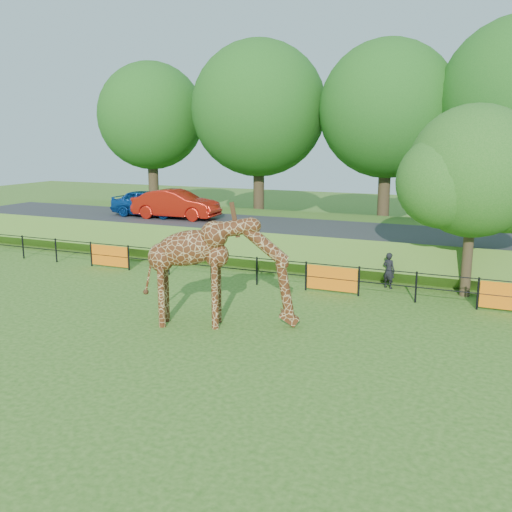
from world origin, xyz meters
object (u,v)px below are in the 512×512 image
object	(u,v)px
visitor	(389,270)
tree_east	(477,177)
giraffe	(221,272)
car_red	(176,204)
car_blue	(149,203)

from	to	relation	value
visitor	tree_east	world-z (taller)	tree_east
giraffe	car_red	size ratio (longest dim) A/B	1.03
giraffe	tree_east	world-z (taller)	tree_east
car_red	tree_east	distance (m)	15.45
visitor	tree_east	distance (m)	4.58
car_blue	car_red	distance (m)	1.79
tree_east	car_red	bearing A→B (deg)	164.22
car_red	visitor	size ratio (longest dim) A/B	3.32
car_blue	tree_east	distance (m)	17.21
giraffe	car_red	distance (m)	13.40
tree_east	visitor	bearing A→B (deg)	-178.32
car_blue	visitor	world-z (taller)	car_blue
visitor	giraffe	bearing A→B (deg)	82.20
giraffe	car_red	bearing A→B (deg)	108.18
car_red	visitor	bearing A→B (deg)	-112.75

